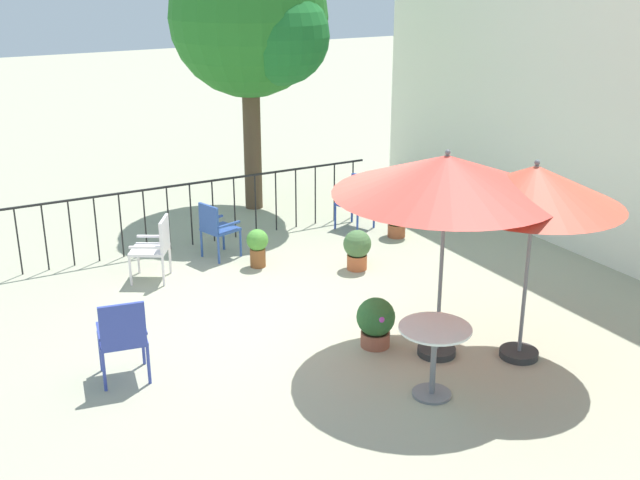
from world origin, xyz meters
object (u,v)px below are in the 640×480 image
object	(u,v)px
patio_chair_0	(358,198)
patio_chair_1	(123,335)
patio_chair_3	(216,226)
potted_plant_0	(258,245)
potted_plant_1	(357,248)
patio_chair_2	(155,245)
shade_tree	(251,17)
patio_umbrella_0	(535,187)
cafe_table_0	(434,348)
potted_plant_2	(376,321)
patio_umbrella_1	(446,176)
potted_plant_3	(397,217)

from	to	relation	value
patio_chair_0	patio_chair_1	distance (m)	5.78
patio_chair_3	potted_plant_0	distance (m)	0.75
patio_chair_1	potted_plant_1	distance (m)	4.16
potted_plant_1	patio_chair_2	bearing A→B (deg)	-110.69
shade_tree	patio_umbrella_0	world-z (taller)	shade_tree
patio_chair_2	shade_tree	bearing A→B (deg)	132.49
potted_plant_1	patio_chair_0	bearing A→B (deg)	148.59
cafe_table_0	potted_plant_1	world-z (taller)	cafe_table_0
potted_plant_2	patio_chair_1	bearing A→B (deg)	-101.95
patio_umbrella_1	potted_plant_1	world-z (taller)	patio_umbrella_1
patio_chair_1	potted_plant_1	size ratio (longest dim) A/B	1.62
patio_chair_0	patio_chair_2	distance (m)	3.71
patio_umbrella_1	cafe_table_0	xyz separation A→B (m)	(0.70, -0.58, -1.57)
patio_umbrella_0	potted_plant_1	distance (m)	3.60
patio_umbrella_0	patio_chair_1	bearing A→B (deg)	-111.43
patio_umbrella_1	patio_chair_0	size ratio (longest dim) A/B	2.82
patio_chair_1	patio_chair_0	bearing A→B (deg)	123.41
patio_chair_2	potted_plant_3	size ratio (longest dim) A/B	1.51
shade_tree	patio_chair_2	world-z (taller)	shade_tree
potted_plant_0	patio_chair_1	bearing A→B (deg)	-48.00
shade_tree	patio_umbrella_1	distance (m)	6.22
potted_plant_0	cafe_table_0	bearing A→B (deg)	1.41
cafe_table_0	potted_plant_3	world-z (taller)	cafe_table_0
patio_chair_2	potted_plant_3	xyz separation A→B (m)	(0.11, 3.97, -0.19)
patio_chair_1	potted_plant_0	bearing A→B (deg)	132.00
patio_chair_1	potted_plant_2	size ratio (longest dim) A/B	1.60
patio_umbrella_1	patio_chair_3	distance (m)	4.51
patio_umbrella_0	patio_chair_3	size ratio (longest dim) A/B	2.68
patio_chair_2	patio_chair_0	bearing A→B (deg)	99.29
cafe_table_0	patio_chair_2	distance (m)	4.66
patio_chair_0	potted_plant_0	xyz separation A→B (m)	(0.83, -2.21, -0.17)
shade_tree	potted_plant_2	size ratio (longest dim) A/B	7.80
patio_umbrella_1	potted_plant_3	size ratio (longest dim) A/B	4.09
patio_chair_2	patio_chair_3	xyz separation A→B (m)	(-0.38, 1.06, -0.02)
patio_chair_3	patio_chair_1	bearing A→B (deg)	-36.80
patio_chair_3	potted_plant_2	world-z (taller)	patio_chair_3
patio_chair_3	patio_umbrella_1	bearing A→B (deg)	14.83
patio_chair_1	patio_chair_2	bearing A→B (deg)	155.74
patio_chair_0	patio_chair_3	world-z (taller)	patio_chair_0
patio_umbrella_0	patio_umbrella_1	size ratio (longest dim) A/B	0.94
potted_plant_2	patio_chair_3	bearing A→B (deg)	-170.91
potted_plant_3	potted_plant_2	bearing A→B (deg)	-37.44
patio_umbrella_0	patio_chair_0	xyz separation A→B (m)	(-4.79, 0.74, -1.51)
cafe_table_0	potted_plant_2	size ratio (longest dim) A/B	1.31
patio_umbrella_0	patio_umbrella_1	xyz separation A→B (m)	(-0.50, -0.79, 0.11)
patio_chair_2	potted_plant_1	bearing A→B (deg)	69.31
cafe_table_0	patio_chair_0	bearing A→B (deg)	157.11
patio_chair_0	patio_chair_3	xyz separation A→B (m)	(0.22, -2.61, 0.00)
patio_umbrella_1	potted_plant_1	size ratio (longest dim) A/B	4.13
cafe_table_0	patio_chair_3	size ratio (longest dim) A/B	0.91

